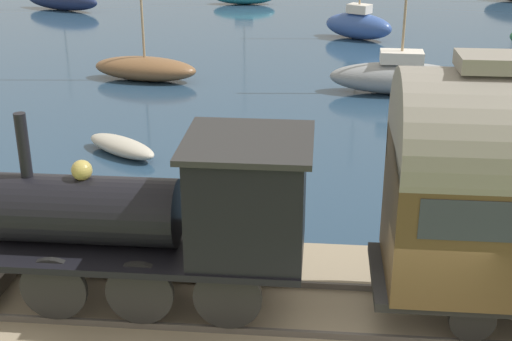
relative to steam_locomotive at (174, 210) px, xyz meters
name	(u,v)px	position (x,y,z in m)	size (l,w,h in m)	color
rail_embankment	(393,328)	(0.00, -3.90, -2.16)	(5.20, 56.00, 0.66)	gray
steam_locomotive	(174,210)	(0.00, 0.00, 0.00)	(2.19, 6.03, 3.45)	black
sailboat_navy	(62,0)	(34.11, 14.25, -1.77)	(3.21, 5.69, 6.03)	#192347
sailboat_blue	(358,24)	(26.75, -4.33, -1.67)	(3.05, 3.96, 7.32)	#335199
sailboat_gray	(400,76)	(16.36, -5.52, -1.73)	(1.75, 5.49, 7.47)	gray
sailboat_brown	(145,67)	(17.43, 4.81, -1.87)	(2.25, 4.62, 9.26)	brown
rowboat_off_pier	(122,146)	(8.80, 3.47, -2.16)	(2.29, 2.76, 0.52)	#B7B2A3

